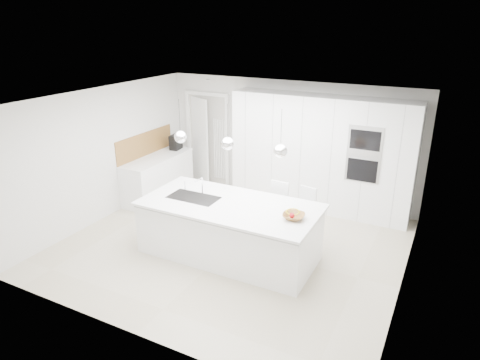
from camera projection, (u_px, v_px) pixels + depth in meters
The scene contains 26 objects.
floor at pixel (232, 245), 7.35m from camera, with size 5.50×5.50×0.00m, color #BAAF95.
wall_back at pixel (288, 141), 8.99m from camera, with size 5.50×5.50×0.00m, color silver.
wall_left at pixel (104, 154), 8.08m from camera, with size 5.00×5.00×0.00m, color silver.
ceiling at pixel (231, 100), 6.47m from camera, with size 5.50×5.50×0.00m, color white.
tall_cabinets at pixel (320, 154), 8.43m from camera, with size 3.60×0.60×2.30m, color white.
oven_stack at pixel (364, 155), 7.72m from camera, with size 0.62×0.04×1.05m, color #A5A5A8, non-canonical shape.
doorway_frame at pixel (208, 140), 9.88m from camera, with size 1.11×0.08×2.13m, color white, non-canonical shape.
hallway_door at pixel (198, 140), 9.95m from camera, with size 0.82×0.04×2.00m, color white.
radiator at pixel (220, 149), 9.79m from camera, with size 0.32×0.04×1.40m, color white, non-canonical shape.
left_base_cabinets at pixel (158, 178), 9.24m from camera, with size 0.60×1.80×0.86m, color white.
left_worktop at pixel (157, 158), 9.08m from camera, with size 0.62×1.82×0.04m, color white.
oak_backsplash at pixel (145, 144), 9.11m from camera, with size 0.02×1.80×0.50m, color olive.
island_base at pixel (229, 231), 6.90m from camera, with size 2.80×1.20×0.86m, color white.
island_worktop at pixel (230, 205), 6.79m from camera, with size 2.84×1.40×0.04m, color white.
island_sink at pixel (194, 202), 7.04m from camera, with size 0.84×0.44×0.18m, color #3F3F42, non-canonical shape.
island_tap at pixel (202, 186), 7.11m from camera, with size 0.02×0.02×0.30m, color white.
pendant_left at pixel (180, 137), 6.75m from camera, with size 0.20×0.20×0.20m, color white.
pendant_mid at pixel (228, 144), 6.38m from camera, with size 0.20×0.20×0.20m, color white.
pendant_right at pixel (280, 151), 6.02m from camera, with size 0.20×0.20×0.20m, color white.
fruit_bowl at pixel (294, 216), 6.25m from camera, with size 0.32×0.32×0.08m, color olive.
espresso_machine at pixel (176, 142), 9.58m from camera, with size 0.19×0.30×0.32m, color black.
bar_stool_left at pixel (276, 213), 7.34m from camera, with size 0.35×0.48×1.05m, color white, non-canonical shape.
bar_stool_right at pixel (305, 216), 7.29m from camera, with size 0.32×0.45×0.98m, color white, non-canonical shape.
apple_a at pixel (292, 215), 6.22m from camera, with size 0.07×0.07×0.07m, color #AA0C14.
apple_b at pixel (292, 216), 6.20m from camera, with size 0.08×0.08×0.08m, color #AA0C14.
banana_bunch at pixel (293, 212), 6.21m from camera, with size 0.22×0.22×0.03m, color yellow.
Camera 1 is at (3.08, -5.70, 3.64)m, focal length 32.00 mm.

